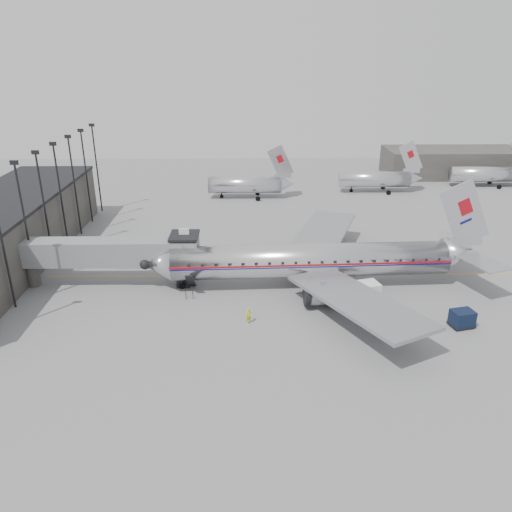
{
  "coord_description": "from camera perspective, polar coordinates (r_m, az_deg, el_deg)",
  "views": [
    {
      "loc": [
        -1.34,
        -51.83,
        26.68
      ],
      "look_at": [
        -0.43,
        4.74,
        3.2
      ],
      "focal_mm": 35.0,
      "sensor_mm": 36.0,
      "label": 1
    }
  ],
  "objects": [
    {
      "name": "terminal",
      "position": [
        73.51,
        -27.26,
        1.99
      ],
      "size": [
        12.0,
        46.0,
        8.0
      ],
      "primitive_type": "cube",
      "color": "#393634",
      "rests_on": "ground"
    },
    {
      "name": "ramp_worker",
      "position": [
        52.59,
        -0.84,
        -6.84
      ],
      "size": [
        0.77,
        0.73,
        1.77
      ],
      "primitive_type": "imported",
      "rotation": [
        0.0,
        0.0,
        0.66
      ],
      "color": "#B8D218",
      "rests_on": "ground"
    },
    {
      "name": "baggage_cart_navy",
      "position": [
        56.13,
        22.5,
        -6.59
      ],
      "size": [
        2.69,
        2.27,
        1.84
      ],
      "rotation": [
        0.0,
        0.0,
        0.23
      ],
      "color": "black",
      "rests_on": "ground"
    },
    {
      "name": "distant_aircraft_far",
      "position": [
        115.75,
        24.74,
        8.55
      ],
      "size": [
        16.39,
        3.2,
        10.26
      ],
      "color": "silver",
      "rests_on": "ground"
    },
    {
      "name": "floodlight_masts",
      "position": [
        72.26,
        -22.24,
        6.17
      ],
      "size": [
        0.9,
        42.25,
        15.25
      ],
      "color": "black",
      "rests_on": "ground"
    },
    {
      "name": "service_van",
      "position": [
        57.18,
        11.38,
        -4.28
      ],
      "size": [
        5.68,
        3.41,
        2.51
      ],
      "rotation": [
        0.0,
        0.0,
        0.28
      ],
      "color": "white",
      "rests_on": "ground"
    },
    {
      "name": "apron_line",
      "position": [
        63.83,
        3.07,
        -2.2
      ],
      "size": [
        60.0,
        0.15,
        0.01
      ],
      "primitive_type": "cube",
      "rotation": [
        0.0,
        0.0,
        1.57
      ],
      "color": "gold",
      "rests_on": "ground"
    },
    {
      "name": "baggage_cart_white",
      "position": [
        57.79,
        8.53,
        -4.18
      ],
      "size": [
        2.27,
        1.74,
        1.77
      ],
      "rotation": [
        0.0,
        0.0,
        0.01
      ],
      "color": "white",
      "rests_on": "ground"
    },
    {
      "name": "hangar",
      "position": [
        123.34,
        21.51,
        9.93
      ],
      "size": [
        30.0,
        12.0,
        6.0
      ],
      "primitive_type": "cube",
      "color": "#393634",
      "rests_on": "ground"
    },
    {
      "name": "distant_aircraft_mid",
      "position": [
        103.9,
        13.49,
        8.6
      ],
      "size": [
        16.39,
        3.2,
        10.26
      ],
      "color": "silver",
      "rests_on": "ground"
    },
    {
      "name": "distant_aircraft_near",
      "position": [
        96.83,
        -1.17,
        8.22
      ],
      "size": [
        16.39,
        3.2,
        10.26
      ],
      "color": "silver",
      "rests_on": "ground"
    },
    {
      "name": "ground",
      "position": [
        58.31,
        0.5,
        -4.69
      ],
      "size": [
        160.0,
        160.0,
        0.0
      ],
      "primitive_type": "plane",
      "color": "slate",
      "rests_on": "ground"
    },
    {
      "name": "airliner",
      "position": [
        60.2,
        6.95,
        -0.5
      ],
      "size": [
        41.37,
        38.28,
        13.08
      ],
      "rotation": [
        0.0,
        0.0,
        0.05
      ],
      "color": "silver",
      "rests_on": "ground"
    },
    {
      "name": "jet_bridge",
      "position": [
        61.81,
        -15.2,
        0.36
      ],
      "size": [
        21.0,
        6.2,
        7.1
      ],
      "color": "slate",
      "rests_on": "ground"
    }
  ]
}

